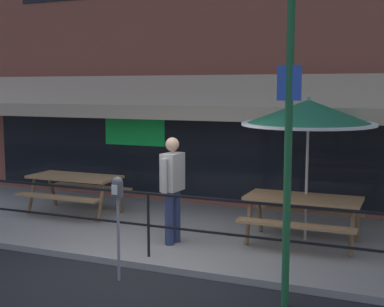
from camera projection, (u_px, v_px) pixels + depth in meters
The scene contains 10 objects.
ground_plane at pixel (139, 269), 7.65m from camera, with size 120.00×120.00×0.00m, color black.
patio_deck at pixel (193, 232), 9.47m from camera, with size 15.00×4.00×0.10m, color gray.
restaurant_building at pixel (235, 32), 11.05m from camera, with size 15.00×1.60×7.53m.
patio_railing at pixel (148, 210), 7.83m from camera, with size 13.84×0.04×0.97m.
picnic_table_left at pixel (75, 184), 10.54m from camera, with size 1.80×1.42×0.76m.
picnic_table_centre at pixel (303, 207), 8.50m from camera, with size 1.80×1.42×0.76m.
patio_umbrella_centre at pixel (308, 113), 8.54m from camera, with size 2.14×2.14×2.38m.
pedestrian_walking at pixel (173, 185), 8.49m from camera, with size 0.27×0.62×1.71m.
parking_meter_far at pixel (118, 197), 7.07m from camera, with size 0.15×0.16×1.42m.
street_sign_pole at pixel (288, 149), 6.15m from camera, with size 0.28×0.09×3.67m.
Camera 1 is at (3.57, -6.51, 2.59)m, focal length 50.00 mm.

